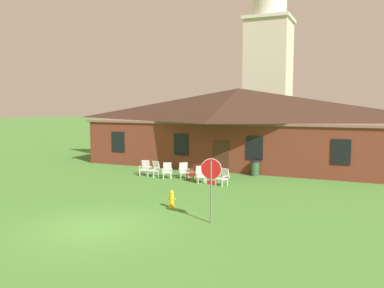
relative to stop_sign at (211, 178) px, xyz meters
name	(u,v)px	position (x,y,z in m)	size (l,w,h in m)	color
ground_plane	(94,228)	(-3.72, -2.34, -1.77)	(200.00, 200.00, 0.00)	#477F33
brick_building	(238,125)	(-3.72, 15.80, 1.18)	(21.71, 10.40, 5.80)	brown
dome_tower	(269,64)	(-4.93, 31.42, 7.39)	(5.18, 5.18, 19.98)	beige
stop_sign	(211,178)	(0.00, 0.00, 0.00)	(0.80, 0.17, 2.51)	slate
lawn_chair_by_porch	(145,168)	(-7.52, 7.82, -1.27)	(0.73, 0.77, 0.96)	silver
lawn_chair_near_door	(154,169)	(-6.79, 7.74, -1.27)	(0.72, 0.76, 0.96)	silver
lawn_chair_left_end	(167,170)	(-5.76, 7.54, -1.27)	(0.80, 0.84, 0.96)	silver
lawn_chair_middle	(184,170)	(-4.82, 7.95, -1.27)	(0.85, 0.87, 0.96)	silver
lawn_chair_right_end	(194,173)	(-3.90, 7.40, -1.27)	(0.84, 0.87, 0.96)	maroon
lawn_chair_far_side	(201,174)	(-3.34, 7.09, -1.27)	(0.85, 0.87, 0.96)	silver
lawn_chair_under_eave	(223,177)	(-1.86, 6.82, -1.27)	(0.79, 0.83, 0.96)	silver
fire_hydrant	(172,199)	(-2.37, 1.37, -1.40)	(0.36, 0.28, 0.79)	gold
trash_bin	(255,168)	(-0.98, 10.51, -1.28)	(0.56, 0.56, 0.98)	#335638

